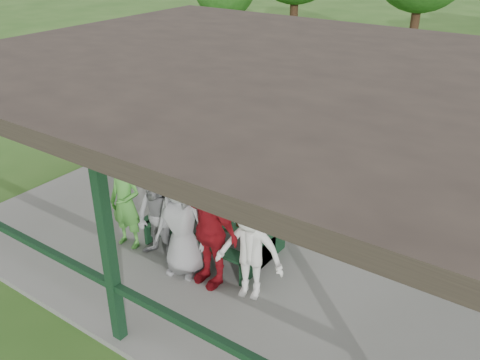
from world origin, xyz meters
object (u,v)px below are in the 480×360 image
Objects in this scene: farm_trailer at (381,85)px; spectator_blue at (269,129)px; spectator_grey at (374,170)px; spectator_lblue at (288,153)px; pickup_truck at (408,95)px; contestant_green at (126,203)px; picnic_table_far at (269,181)px; contestant_grey_left at (157,218)px; picnic_table_near at (214,224)px; contestant_red at (209,230)px; contestant_grey_mid at (182,225)px; contestant_white_fedora at (250,250)px.

spectator_blue is at bearing -96.56° from farm_trailer.
spectator_blue reaches higher than farm_trailer.
spectator_blue is 1.14× the size of spectator_grey.
pickup_truck is at bearing -111.06° from spectator_lblue.
farm_trailer is (0.39, 6.37, -0.40)m from spectator_blue.
contestant_green is 3.88m from spectator_lblue.
spectator_blue is (-0.92, 0.67, 0.15)m from spectator_lblue.
picnic_table_far is 1.84m from spectator_blue.
pickup_truck is (0.58, 6.36, -0.22)m from spectator_lblue.
spectator_blue is at bearing 97.43° from contestant_grey_left.
picnic_table_near is 1.26× the size of contestant_red.
contestant_grey_mid is 0.47× the size of farm_trailer.
contestant_grey_left is 4.39m from spectator_blue.
spectator_blue is at bearing 91.13° from contestant_grey_mid.
contestant_red reaches higher than picnic_table_near.
pickup_truck is at bearing 73.12° from contestant_green.
picnic_table_near is at bearing 76.41° from spectator_lblue.
spectator_grey is 0.44× the size of farm_trailer.
pickup_truck is (1.01, 10.05, -0.22)m from contestant_grey_left.
contestant_white_fedora is at bearing -7.89° from contestant_grey_mid.
contestant_grey_mid is 10.10m from pickup_truck.
spectator_lblue is 0.33× the size of pickup_truck.
pickup_truck reaches higher than farm_trailer.
contestant_grey_left is 10.73m from farm_trailer.
spectator_lblue is 1.15m from spectator_blue.
farm_trailer is at bearing -91.28° from spectator_grey.
contestant_grey_left is at bearing 169.08° from contestant_white_fedora.
spectator_blue is 0.50× the size of farm_trailer.
spectator_blue reaches higher than contestant_green.
pickup_truck is 1.31× the size of farm_trailer.
pickup_truck reaches higher than picnic_table_near.
contestant_grey_mid is (0.58, -0.04, 0.10)m from contestant_grey_left.
farm_trailer is at bearing -101.55° from spectator_lblue.
farm_trailer is (-0.56, 7.87, 0.09)m from picnic_table_far.
contestant_grey_mid is 10.79m from farm_trailer.
contestant_grey_mid reaches higher than contestant_green.
spectator_lblue is at bearing 91.58° from picnic_table_far.
picnic_table_near is at bearing 25.92° from contestant_green.
farm_trailer is at bearing 102.89° from contestant_red.
spectator_lblue reaches higher than contestant_grey_left.
contestant_grey_left is 0.84× the size of spectator_blue.
contestant_grey_left is at bearing 38.05° from spectator_grey.
spectator_blue is at bearing 106.45° from picnic_table_near.
contestant_grey_mid is 4.53m from spectator_blue.
contestant_grey_left is 0.96× the size of spectator_grey.
picnic_table_far is at bearing -89.03° from farm_trailer.
contestant_red is 4.63m from spectator_blue.
contestant_grey_mid reaches higher than spectator_grey.
spectator_grey is 0.34× the size of pickup_truck.
picnic_table_near is 1.40× the size of contestant_white_fedora.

